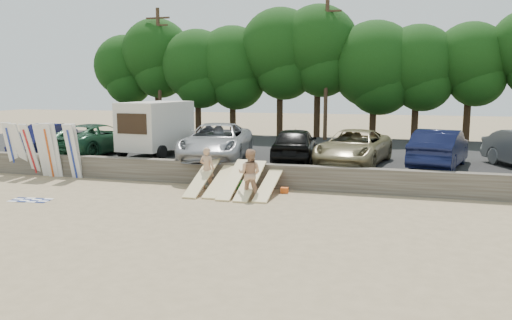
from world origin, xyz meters
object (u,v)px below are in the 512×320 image
object	(u,v)px
car_2	(217,142)
car_4	(354,147)
car_0	(44,138)
cooler	(239,185)
beachgoer_b	(250,174)
car_1	(97,139)
box_trailer	(156,125)
beachgoer_a	(207,168)
car_3	(295,144)
car_5	(439,148)

from	to	relation	value
car_2	car_4	distance (m)	6.52
car_0	cooler	distance (m)	12.69
car_0	beachgoer_b	world-z (taller)	car_0
car_0	car_1	bearing A→B (deg)	-5.32
box_trailer	cooler	world-z (taller)	box_trailer
car_0	beachgoer_a	size ratio (longest dim) A/B	2.60
car_0	beachgoer_a	distance (m)	11.56
car_1	cooler	size ratio (longest dim) A/B	15.05
car_3	beachgoer_a	bearing A→B (deg)	48.17
car_0	beachgoer_a	xyz separation A→B (m)	(10.92, -3.73, -0.57)
car_1	car_3	world-z (taller)	car_3
car_5	beachgoer_b	distance (m)	8.78
car_3	beachgoer_b	size ratio (longest dim) A/B	2.56
car_3	car_5	bearing A→B (deg)	174.82
box_trailer	cooler	size ratio (longest dim) A/B	11.77
box_trailer	cooler	distance (m)	7.13
beachgoer_b	cooler	world-z (taller)	beachgoer_b
car_3	beachgoer_b	world-z (taller)	car_3
car_2	car_5	xyz separation A→B (m)	(10.18, 0.48, -0.04)
beachgoer_a	box_trailer	bearing A→B (deg)	-39.12
car_1	beachgoer_a	xyz separation A→B (m)	(7.73, -3.87, -0.62)
box_trailer	car_5	distance (m)	13.75
box_trailer	car_3	bearing A→B (deg)	2.35
car_0	car_5	bearing A→B (deg)	-7.09
car_5	box_trailer	bearing A→B (deg)	12.79
beachgoer_a	car_0	bearing A→B (deg)	-14.44
car_1	car_3	size ratio (longest dim) A/B	1.19
car_1	beachgoer_b	bearing A→B (deg)	157.37
car_5	car_2	bearing A→B (deg)	16.34
box_trailer	car_4	size ratio (longest dim) A/B	0.79
box_trailer	beachgoer_b	world-z (taller)	box_trailer
car_4	car_5	xyz separation A→B (m)	(3.68, 0.12, 0.05)
car_3	car_4	xyz separation A→B (m)	(2.73, -0.07, -0.03)
car_5	beachgoer_b	size ratio (longest dim) A/B	2.72
car_4	car_5	world-z (taller)	car_5
car_3	car_4	bearing A→B (deg)	172.94
car_4	beachgoer_b	distance (m)	6.07
car_5	car_4	bearing A→B (deg)	15.50
car_0	car_5	world-z (taller)	car_5
box_trailer	car_2	world-z (taller)	box_trailer
car_2	beachgoer_a	xyz separation A→B (m)	(0.88, -3.52, -0.70)
car_0	car_1	xyz separation A→B (m)	(3.19, 0.14, 0.05)
car_0	beachgoer_b	bearing A→B (deg)	-28.00
beachgoer_a	beachgoer_b	world-z (taller)	beachgoer_b
car_1	beachgoer_a	world-z (taller)	car_1
car_3	beachgoer_a	distance (m)	4.94
car_3	car_4	world-z (taller)	car_3
cooler	car_5	bearing A→B (deg)	9.33
car_4	beachgoer_b	world-z (taller)	car_4
box_trailer	car_0	bearing A→B (deg)	-171.47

